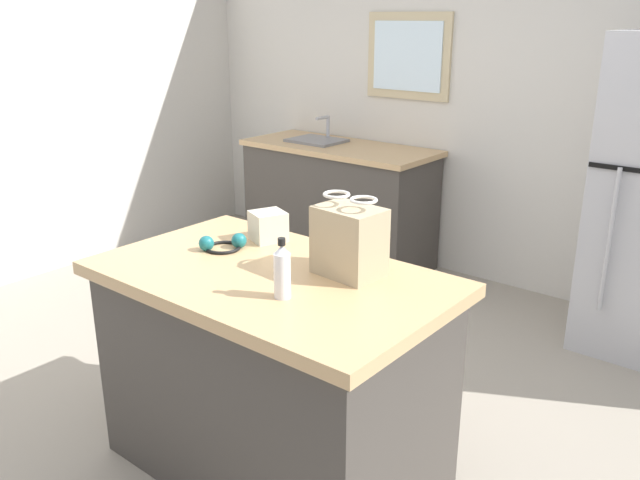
% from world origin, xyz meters
% --- Properties ---
extents(ground, '(6.57, 6.57, 0.00)m').
position_xyz_m(ground, '(0.00, 0.00, 0.00)').
color(ground, '#9E9384').
extents(back_wall, '(5.47, 0.13, 2.56)m').
position_xyz_m(back_wall, '(-0.01, 2.28, 1.28)').
color(back_wall, silver).
rests_on(back_wall, ground).
extents(kitchen_island, '(1.38, 0.83, 0.89)m').
position_xyz_m(kitchen_island, '(0.16, -0.27, 0.45)').
color(kitchen_island, '#423D38').
rests_on(kitchen_island, ground).
extents(sink_counter, '(1.49, 0.62, 1.08)m').
position_xyz_m(sink_counter, '(-1.19, 1.91, 0.46)').
color(sink_counter, '#423D38').
rests_on(sink_counter, ground).
extents(shopping_bag, '(0.26, 0.20, 0.31)m').
position_xyz_m(shopping_bag, '(0.40, -0.10, 1.02)').
color(shopping_bag, tan).
rests_on(shopping_bag, kitchen_island).
extents(small_box, '(0.17, 0.18, 0.13)m').
position_xyz_m(small_box, '(-0.10, -0.00, 0.95)').
color(small_box, beige).
rests_on(small_box, kitchen_island).
extents(bottle, '(0.06, 0.06, 0.22)m').
position_xyz_m(bottle, '(0.36, -0.41, 0.98)').
color(bottle, white).
rests_on(bottle, kitchen_island).
extents(ear_defenders, '(0.21, 0.21, 0.06)m').
position_xyz_m(ear_defenders, '(-0.17, -0.20, 0.91)').
color(ear_defenders, black).
rests_on(ear_defenders, kitchen_island).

